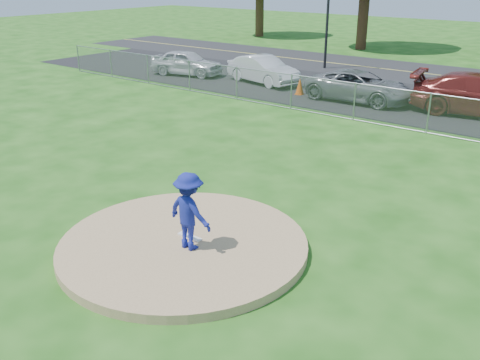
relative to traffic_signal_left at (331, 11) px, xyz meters
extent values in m
plane|color=#194D11|center=(8.76, -12.00, -3.36)|extent=(120.00, 120.00, 0.00)
cylinder|color=#A38259|center=(8.76, -22.00, -3.26)|extent=(5.40, 5.40, 0.20)
cube|color=white|center=(8.76, -21.80, -3.14)|extent=(0.60, 0.15, 0.04)
cube|color=gray|center=(8.76, -10.00, -2.61)|extent=(40.00, 0.06, 1.50)
cube|color=black|center=(8.76, -5.50, -3.36)|extent=(50.00, 8.00, 0.01)
cylinder|color=#3B2515|center=(-13.24, 11.00, -1.26)|extent=(0.74, 0.74, 4.20)
cylinder|color=#371F14|center=(-2.24, 9.00, -0.91)|extent=(0.78, 0.78, 4.90)
cylinder|color=black|center=(-0.24, 0.00, -0.56)|extent=(0.16, 0.16, 5.60)
imported|color=navy|center=(9.08, -22.11, -2.32)|extent=(1.11, 0.67, 1.68)
cone|color=#D5530B|center=(2.52, -7.30, -2.95)|extent=(0.41, 0.41, 0.80)
imported|color=silver|center=(-5.30, -6.97, -2.65)|extent=(4.43, 2.61, 1.41)
imported|color=silver|center=(-0.49, -6.17, -2.64)|extent=(4.56, 2.42, 1.43)
imported|color=slate|center=(5.41, -6.81, -2.67)|extent=(4.96, 2.34, 1.37)
camera|label=1|loc=(16.08, -29.37, 2.35)|focal=40.00mm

